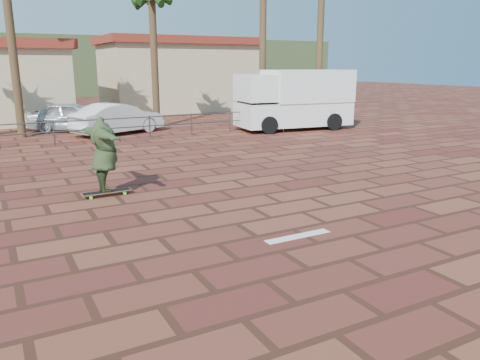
# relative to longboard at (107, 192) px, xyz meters

# --- Properties ---
(ground) EXTENTS (120.00, 120.00, 0.00)m
(ground) POSITION_rel_longboard_xyz_m (1.87, -3.40, -0.10)
(ground) COLOR brown
(ground) RESTS_ON ground
(paint_stripe) EXTENTS (1.40, 0.22, 0.01)m
(paint_stripe) POSITION_rel_longboard_xyz_m (2.57, -4.60, -0.09)
(paint_stripe) COLOR white
(paint_stripe) RESTS_ON ground
(guardrail) EXTENTS (24.06, 0.06, 1.00)m
(guardrail) POSITION_rel_longboard_xyz_m (1.87, 8.60, 0.58)
(guardrail) COLOR #47494F
(guardrail) RESTS_ON ground
(building_east) EXTENTS (10.60, 6.60, 5.00)m
(building_east) POSITION_rel_longboard_xyz_m (9.87, 20.60, 2.44)
(building_east) COLOR beige
(building_east) RESTS_ON ground
(hill_front) EXTENTS (70.00, 18.00, 6.00)m
(hill_front) POSITION_rel_longboard_xyz_m (1.87, 46.60, 2.90)
(hill_front) COLOR #384C28
(hill_front) RESTS_ON ground
(longboard) EXTENTS (1.22, 0.30, 0.12)m
(longboard) POSITION_rel_longboard_xyz_m (0.00, 0.00, 0.00)
(longboard) COLOR olive
(longboard) RESTS_ON ground
(skateboarder) EXTENTS (0.94, 2.36, 1.87)m
(skateboarder) POSITION_rel_longboard_xyz_m (0.00, 0.00, 0.95)
(skateboarder) COLOR #2E3E21
(skateboarder) RESTS_ON longboard
(campervan) EXTENTS (5.89, 3.02, 2.94)m
(campervan) POSITION_rel_longboard_xyz_m (11.27, 8.09, 1.45)
(campervan) COLOR white
(campervan) RESTS_ON ground
(car_silver) EXTENTS (4.55, 3.29, 1.44)m
(car_silver) POSITION_rel_longboard_xyz_m (1.29, 12.60, 0.62)
(car_silver) COLOR #B3B7BB
(car_silver) RESTS_ON ground
(car_white) EXTENTS (4.66, 3.07, 1.45)m
(car_white) POSITION_rel_longboard_xyz_m (2.98, 10.58, 0.63)
(car_white) COLOR silver
(car_white) RESTS_ON ground
(street_sign) EXTENTS (0.40, 0.14, 2.01)m
(street_sign) POSITION_rel_longboard_xyz_m (10.18, 7.41, 1.31)
(street_sign) COLOR gray
(street_sign) RESTS_ON ground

